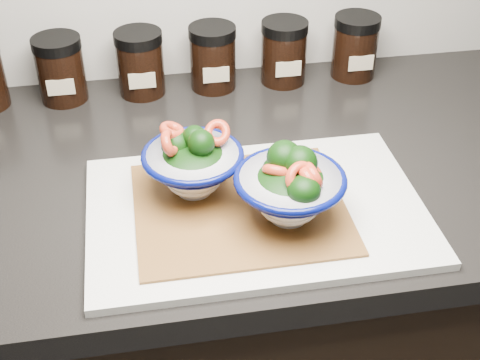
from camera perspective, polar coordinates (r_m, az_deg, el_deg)
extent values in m
cube|color=black|center=(1.02, 0.04, 0.70)|extent=(3.50, 0.60, 0.04)
cube|color=silver|center=(0.90, 1.37, -2.63)|extent=(0.45, 0.30, 0.01)
cube|color=#945D2C|center=(0.89, 0.00, -2.37)|extent=(0.28, 0.24, 0.00)
cylinder|color=white|center=(0.92, -3.93, -0.63)|extent=(0.05, 0.05, 0.01)
ellipsoid|color=white|center=(0.91, -3.97, 0.13)|extent=(0.08, 0.08, 0.03)
torus|color=#040B4D|center=(0.89, -4.07, 2.11)|extent=(0.14, 0.14, 0.01)
torus|color=#040B4D|center=(0.90, -4.03, 1.37)|extent=(0.11, 0.11, 0.00)
ellipsoid|color=black|center=(0.89, -4.04, 1.58)|extent=(0.10, 0.10, 0.05)
ellipsoid|color=black|center=(0.90, -5.41, 2.84)|extent=(0.04, 0.04, 0.05)
cylinder|color=#477233|center=(0.91, -5.35, 2.06)|extent=(0.02, 0.01, 0.03)
ellipsoid|color=black|center=(0.87, -3.33, 3.16)|extent=(0.04, 0.04, 0.04)
cylinder|color=#477233|center=(0.88, -3.30, 2.47)|extent=(0.01, 0.01, 0.02)
ellipsoid|color=black|center=(0.90, -4.67, 3.24)|extent=(0.04, 0.04, 0.03)
cylinder|color=#477233|center=(0.91, -4.63, 2.59)|extent=(0.01, 0.02, 0.02)
ellipsoid|color=black|center=(0.89, -3.90, 3.69)|extent=(0.03, 0.03, 0.03)
cylinder|color=#477233|center=(0.90, -3.87, 3.08)|extent=(0.02, 0.01, 0.02)
torus|color=#D75028|center=(0.90, -5.81, 4.23)|extent=(0.05, 0.05, 0.03)
torus|color=#D75028|center=(0.91, -5.43, 3.38)|extent=(0.05, 0.06, 0.05)
torus|color=#D75028|center=(0.89, -1.97, 4.04)|extent=(0.06, 0.05, 0.04)
torus|color=#D75028|center=(0.88, -6.04, 3.17)|extent=(0.03, 0.05, 0.04)
cylinder|color=#CCBC8E|center=(0.91, -4.86, 3.49)|extent=(0.02, 0.02, 0.01)
cylinder|color=white|center=(0.88, 4.15, -2.87)|extent=(0.05, 0.05, 0.01)
ellipsoid|color=white|center=(0.87, 4.19, -2.06)|extent=(0.08, 0.08, 0.04)
torus|color=#040B4D|center=(0.84, 4.31, 0.06)|extent=(0.14, 0.14, 0.01)
torus|color=#040B4D|center=(0.85, 4.27, -0.73)|extent=(0.12, 0.12, 0.00)
ellipsoid|color=black|center=(0.85, 4.28, -0.51)|extent=(0.11, 0.11, 0.05)
ellipsoid|color=black|center=(0.85, 3.36, 0.82)|extent=(0.04, 0.04, 0.04)
cylinder|color=#477233|center=(0.86, 3.32, -0.02)|extent=(0.02, 0.02, 0.03)
ellipsoid|color=black|center=(0.84, 5.12, 1.42)|extent=(0.05, 0.05, 0.05)
cylinder|color=#477233|center=(0.85, 5.07, 0.54)|extent=(0.02, 0.01, 0.03)
ellipsoid|color=black|center=(0.81, 5.49, -0.88)|extent=(0.04, 0.04, 0.04)
cylinder|color=#477233|center=(0.82, 5.43, -1.69)|extent=(0.02, 0.02, 0.03)
ellipsoid|color=black|center=(0.85, 3.81, 1.93)|extent=(0.05, 0.05, 0.04)
cylinder|color=#477233|center=(0.86, 3.77, 1.05)|extent=(0.02, 0.01, 0.03)
ellipsoid|color=black|center=(0.85, 4.33, 1.07)|extent=(0.04, 0.04, 0.04)
cylinder|color=#477233|center=(0.86, 4.28, 0.26)|extent=(0.01, 0.01, 0.03)
torus|color=#D75028|center=(0.82, 5.94, 0.26)|extent=(0.04, 0.06, 0.05)
torus|color=#D75028|center=(0.82, 5.14, 0.23)|extent=(0.06, 0.05, 0.06)
torus|color=#D75028|center=(0.84, 3.29, 0.68)|extent=(0.05, 0.05, 0.05)
torus|color=#D75028|center=(0.82, 6.20, 0.38)|extent=(0.03, 0.05, 0.05)
torus|color=#D75028|center=(0.84, 5.89, 0.66)|extent=(0.06, 0.06, 0.04)
cylinder|color=#CCBC8E|center=(0.85, 4.17, 1.60)|extent=(0.02, 0.02, 0.01)
cylinder|color=#CCBC8E|center=(0.85, 4.20, 1.27)|extent=(0.02, 0.02, 0.01)
cylinder|color=black|center=(1.18, -15.01, 8.74)|extent=(0.08, 0.08, 0.09)
cylinder|color=black|center=(1.16, -15.44, 11.20)|extent=(0.08, 0.08, 0.02)
cube|color=#C6B793|center=(1.15, -15.05, 7.65)|extent=(0.05, 0.00, 0.03)
cylinder|color=black|center=(1.18, -8.47, 9.45)|extent=(0.08, 0.08, 0.09)
cylinder|color=black|center=(1.15, -8.72, 11.95)|extent=(0.08, 0.08, 0.02)
cube|color=#C6B793|center=(1.15, -8.35, 8.38)|extent=(0.04, 0.00, 0.03)
cylinder|color=black|center=(1.19, -2.33, 10.02)|extent=(0.08, 0.08, 0.09)
cylinder|color=black|center=(1.16, -2.40, 12.51)|extent=(0.08, 0.08, 0.02)
cube|color=#C6B793|center=(1.15, -2.05, 8.96)|extent=(0.04, 0.00, 0.03)
cylinder|color=black|center=(1.21, 3.74, 10.46)|extent=(0.08, 0.08, 0.09)
cylinder|color=black|center=(1.18, 3.85, 12.92)|extent=(0.08, 0.08, 0.02)
cube|color=#C6B793|center=(1.18, 4.16, 9.43)|extent=(0.04, 0.00, 0.03)
cylinder|color=black|center=(1.24, 9.75, 10.79)|extent=(0.08, 0.08, 0.09)
cylinder|color=black|center=(1.22, 10.02, 13.18)|extent=(0.08, 0.08, 0.02)
cube|color=#C6B793|center=(1.21, 10.29, 9.78)|extent=(0.05, 0.00, 0.03)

